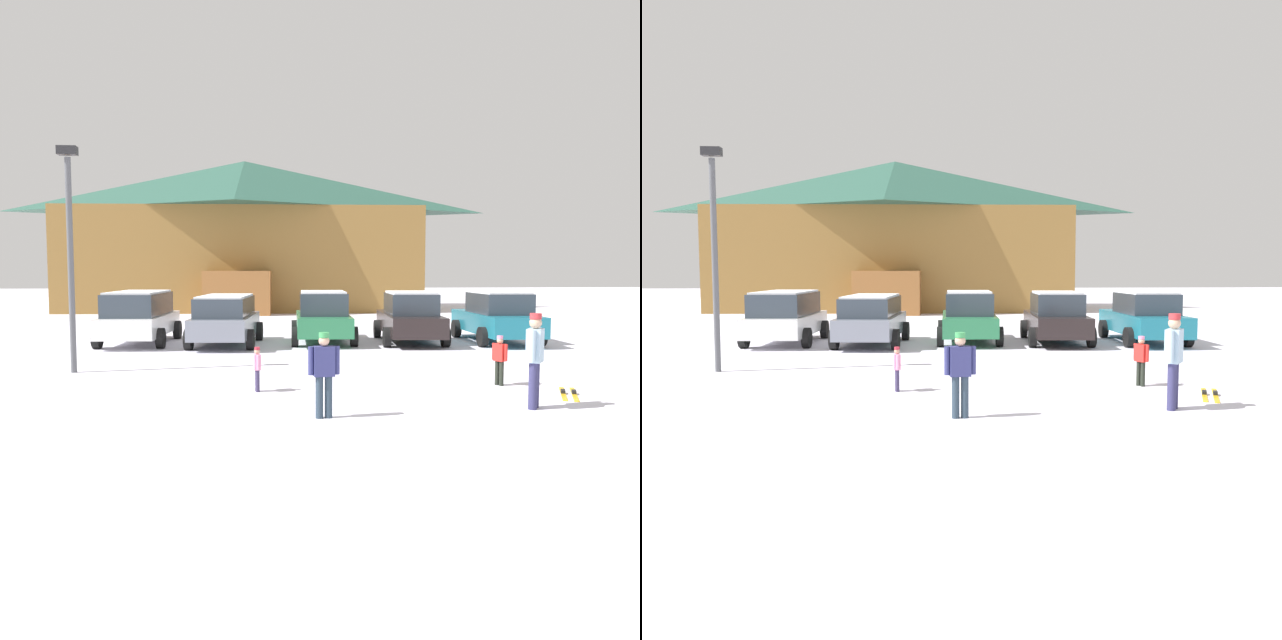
# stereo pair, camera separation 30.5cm
# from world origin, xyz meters

# --- Properties ---
(ground) EXTENTS (160.00, 160.00, 0.00)m
(ground) POSITION_xyz_m (0.00, 0.00, 0.00)
(ground) COLOR silver
(ski_lodge) EXTENTS (21.98, 12.31, 9.24)m
(ski_lodge) POSITION_xyz_m (-3.44, 32.72, 4.68)
(ski_lodge) COLOR olive
(ski_lodge) RESTS_ON ground
(parked_white_suv) EXTENTS (2.32, 4.59, 1.73)m
(parked_white_suv) POSITION_xyz_m (-6.38, 13.87, 0.93)
(parked_white_suv) COLOR silver
(parked_white_suv) RESTS_ON ground
(parked_grey_wagon) EXTENTS (2.40, 4.49, 1.62)m
(parked_grey_wagon) POSITION_xyz_m (-3.51, 13.21, 0.88)
(parked_grey_wagon) COLOR slate
(parked_grey_wagon) RESTS_ON ground
(parked_green_coupe) EXTENTS (2.25, 4.44, 1.73)m
(parked_green_coupe) POSITION_xyz_m (-0.32, 13.74, 0.86)
(parked_green_coupe) COLOR #277447
(parked_green_coupe) RESTS_ON ground
(parked_black_sedan) EXTENTS (2.32, 4.73, 1.71)m
(parked_black_sedan) POSITION_xyz_m (2.59, 13.42, 0.86)
(parked_black_sedan) COLOR black
(parked_black_sedan) RESTS_ON ground
(parked_teal_hatchback) EXTENTS (2.17, 4.72, 1.72)m
(parked_teal_hatchback) POSITION_xyz_m (5.55, 13.29, 0.86)
(parked_teal_hatchback) COLOR #1B6E81
(parked_teal_hatchback) RESTS_ON ground
(skier_adult_in_blue_parka) EXTENTS (0.42, 0.53, 1.67)m
(skier_adult_in_blue_parka) POSITION_xyz_m (2.40, 3.28, 0.94)
(skier_adult_in_blue_parka) COLOR navy
(skier_adult_in_blue_parka) RESTS_ON ground
(skier_child_in_pink_snowsuit) EXTENTS (0.16, 0.33, 0.89)m
(skier_child_in_pink_snowsuit) POSITION_xyz_m (-2.42, 5.25, 0.50)
(skier_child_in_pink_snowsuit) COLOR #372F51
(skier_child_in_pink_snowsuit) RESTS_ON ground
(skier_teen_in_navy_coat) EXTENTS (0.52, 0.23, 1.41)m
(skier_teen_in_navy_coat) POSITION_xyz_m (-1.32, 2.91, 0.79)
(skier_teen_in_navy_coat) COLOR #293947
(skier_teen_in_navy_coat) RESTS_ON ground
(skier_child_in_red_jacket) EXTENTS (0.25, 0.35, 1.05)m
(skier_child_in_red_jacket) POSITION_xyz_m (2.63, 5.48, 0.59)
(skier_child_in_red_jacket) COLOR black
(skier_child_in_red_jacket) RESTS_ON ground
(pair_of_skis) EXTENTS (0.82, 1.40, 0.08)m
(pair_of_skis) POSITION_xyz_m (3.62, 4.41, 0.02)
(pair_of_skis) COLOR gold
(pair_of_skis) RESTS_ON ground
(lamp_post) EXTENTS (0.44, 0.24, 5.27)m
(lamp_post) POSITION_xyz_m (-6.77, 8.00, 2.98)
(lamp_post) COLOR #515459
(lamp_post) RESTS_ON ground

